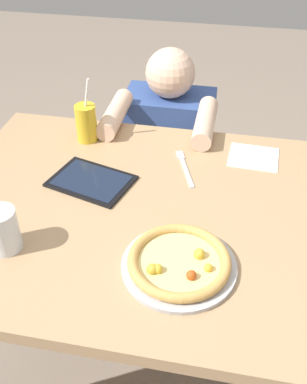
# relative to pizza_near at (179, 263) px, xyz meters

# --- Properties ---
(ground_plane) EXTENTS (8.00, 8.00, 0.00)m
(ground_plane) POSITION_rel_pizza_near_xyz_m (-0.10, 0.21, -0.77)
(ground_plane) COLOR gray
(dining_table) EXTENTS (1.27, 0.92, 0.75)m
(dining_table) POSITION_rel_pizza_near_xyz_m (-0.10, 0.21, -0.12)
(dining_table) COLOR tan
(dining_table) RESTS_ON ground
(pizza_near) EXTENTS (0.28, 0.28, 0.04)m
(pizza_near) POSITION_rel_pizza_near_xyz_m (0.00, 0.00, 0.00)
(pizza_near) COLOR #B7B7BC
(pizza_near) RESTS_ON dining_table
(drink_cup_colored) EXTENTS (0.07, 0.07, 0.23)m
(drink_cup_colored) POSITION_rel_pizza_near_xyz_m (-0.40, 0.53, 0.05)
(drink_cup_colored) COLOR gold
(drink_cup_colored) RESTS_ON dining_table
(water_cup_clear) EXTENTS (0.08, 0.08, 0.12)m
(water_cup_clear) POSITION_rel_pizza_near_xyz_m (-0.45, -0.01, 0.04)
(water_cup_clear) COLOR silver
(water_cup_clear) RESTS_ON dining_table
(paper_napkin) EXTENTS (0.17, 0.15, 0.00)m
(paper_napkin) POSITION_rel_pizza_near_xyz_m (0.17, 0.53, -0.02)
(paper_napkin) COLOR white
(paper_napkin) RESTS_ON dining_table
(fork) EXTENTS (0.09, 0.20, 0.00)m
(fork) POSITION_rel_pizza_near_xyz_m (-0.05, 0.43, -0.02)
(fork) COLOR silver
(fork) RESTS_ON dining_table
(tablet) EXTENTS (0.28, 0.23, 0.01)m
(tablet) POSITION_rel_pizza_near_xyz_m (-0.32, 0.29, -0.01)
(tablet) COLOR black
(tablet) RESTS_ON dining_table
(diner_seated) EXTENTS (0.40, 0.52, 0.96)m
(diner_seated) POSITION_rel_pizza_near_xyz_m (-0.17, 0.89, -0.33)
(diner_seated) COLOR #333847
(diner_seated) RESTS_ON ground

